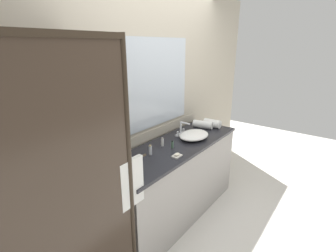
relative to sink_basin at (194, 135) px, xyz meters
The scene contains 13 objects.
ground_plane 0.98m from the sink_basin, 169.04° to the left, with size 8.00×8.00×0.00m, color silver.
wall_back_with_mirror 0.61m from the sink_basin, 124.59° to the left, with size 4.40×0.06×2.60m.
vanity_cabinet 0.56m from the sink_basin, 167.11° to the left, with size 1.80×0.58×0.90m.
shower_enclosure 1.55m from the sink_basin, behind, with size 1.20×0.59×2.00m.
sink_basin is the anchor object (origin of this frame).
faucet 0.18m from the sink_basin, 90.00° to the left, with size 0.17×0.15×0.17m.
potted_plant 0.95m from the sink_basin, behind, with size 0.13×0.13×0.17m.
soap_dish 0.54m from the sink_basin, 166.11° to the right, with size 0.10×0.07×0.04m.
amenity_bottle_conditioner 0.38m from the sink_basin, behind, with size 0.03×0.03×0.09m.
amenity_bottle_lotion 0.65m from the sink_basin, behind, with size 0.03×0.03×0.10m.
amenity_bottle_body_wash 0.43m from the sink_basin, 159.90° to the left, with size 0.03×0.03×0.09m.
rolled_towel_near_edge 0.49m from the sink_basin, ahead, with size 0.11×0.11×0.22m, color white.
rolled_towel_middle 0.39m from the sink_basin, 14.82° to the left, with size 0.10×0.10×0.25m, color white.
Camera 1 is at (-2.00, -1.42, 1.93)m, focal length 26.16 mm.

